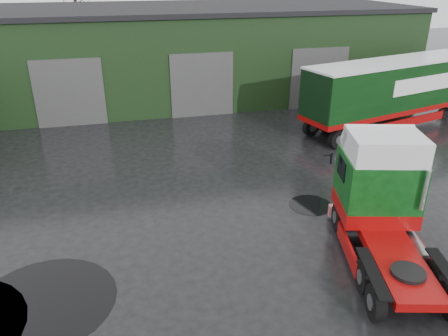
# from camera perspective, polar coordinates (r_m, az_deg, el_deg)

# --- Properties ---
(ground) EXTENTS (100.00, 100.00, 0.00)m
(ground) POSITION_cam_1_polar(r_m,az_deg,el_deg) (15.82, 0.27, -8.77)
(ground) COLOR black
(warehouse) EXTENTS (32.40, 12.40, 6.30)m
(warehouse) POSITION_cam_1_polar(r_m,az_deg,el_deg) (33.68, -5.04, 15.02)
(warehouse) COLOR black
(warehouse) RESTS_ON ground
(hero_tractor) EXTENTS (4.26, 6.86, 3.96)m
(hero_tractor) POSITION_cam_1_polar(r_m,az_deg,el_deg) (14.20, 21.45, -5.51)
(hero_tractor) COLOR #0B3E11
(hero_tractor) RESTS_ON ground
(lorry_right) EXTENTS (15.47, 6.47, 4.02)m
(lorry_right) POSITION_cam_1_polar(r_m,az_deg,el_deg) (27.64, 21.16, 8.95)
(lorry_right) COLOR silver
(lorry_right) RESTS_ON ground
(wash_bucket) EXTENTS (0.40, 0.40, 0.34)m
(wash_bucket) POSITION_cam_1_polar(r_m,az_deg,el_deg) (17.66, 22.77, -6.41)
(wash_bucket) COLOR #083BB6
(wash_bucket) RESTS_ON ground
(tree_back_a) EXTENTS (4.40, 4.40, 9.50)m
(tree_back_a) POSITION_cam_1_polar(r_m,az_deg,el_deg) (43.06, -18.60, 18.13)
(tree_back_a) COLOR black
(tree_back_a) RESTS_ON ground
(tree_back_b) EXTENTS (4.40, 4.40, 7.50)m
(tree_back_b) POSITION_cam_1_polar(r_m,az_deg,el_deg) (45.08, 3.30, 18.24)
(tree_back_b) COLOR black
(tree_back_b) RESTS_ON ground
(puddle_0) EXTENTS (4.11, 4.11, 0.01)m
(puddle_0) POSITION_cam_1_polar(r_m,az_deg,el_deg) (14.05, -22.46, -15.87)
(puddle_0) COLOR black
(puddle_0) RESTS_ON ground
(puddle_1) EXTENTS (1.74, 1.74, 0.01)m
(puddle_1) POSITION_cam_1_polar(r_m,az_deg,el_deg) (18.02, 11.21, -4.76)
(puddle_1) COLOR black
(puddle_1) RESTS_ON ground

